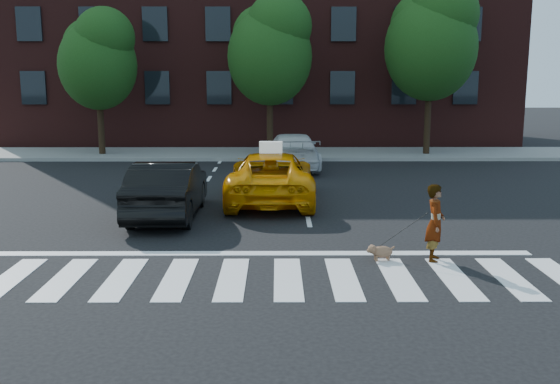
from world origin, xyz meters
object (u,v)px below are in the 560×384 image
at_px(woman, 435,223).
at_px(tree_left, 98,56).
at_px(tree_mid, 270,46).
at_px(black_sedan, 168,189).
at_px(tree_right, 432,36).
at_px(white_suv, 292,151).
at_px(dog, 380,251).
at_px(taxi, 271,177).

bearing_deg(woman, tree_left, 50.87).
height_order(tree_left, woman, tree_left).
height_order(tree_left, tree_mid, tree_mid).
relative_size(tree_mid, black_sedan, 1.61).
xyz_separation_m(tree_right, white_suv, (-6.13, -3.69, -4.57)).
bearing_deg(dog, taxi, 102.98).
relative_size(taxi, white_suv, 1.08).
bearing_deg(black_sedan, taxi, -143.16).
xyz_separation_m(black_sedan, white_suv, (3.40, 8.30, -0.03)).
xyz_separation_m(taxi, black_sedan, (-2.63, -1.99, 0.01)).
height_order(black_sedan, dog, black_sedan).
distance_m(white_suv, dog, 12.31).
bearing_deg(black_sedan, tree_right, -128.72).
xyz_separation_m(tree_mid, dog, (2.30, -15.90, -4.66)).
bearing_deg(taxi, tree_left, -52.06).
height_order(tree_mid, black_sedan, tree_mid).
relative_size(tree_right, woman, 5.03).
bearing_deg(white_suv, woman, 98.95).
relative_size(white_suv, woman, 3.14).
xyz_separation_m(tree_right, black_sedan, (-9.53, -11.98, -4.54)).
relative_size(tree_mid, taxi, 1.37).
bearing_deg(woman, tree_mid, 28.47).
distance_m(tree_right, dog, 17.34).
height_order(tree_left, taxi, tree_left).
xyz_separation_m(tree_left, tree_mid, (7.50, -0.00, 0.41)).
relative_size(taxi, black_sedan, 1.17).
height_order(woman, dog, woman).
relative_size(white_suv, dog, 8.32).
distance_m(tree_left, white_suv, 9.88).
distance_m(tree_mid, black_sedan, 12.93).
xyz_separation_m(tree_mid, woman, (3.36, -15.90, -4.09)).
distance_m(black_sedan, woman, 7.08).
xyz_separation_m(tree_right, dog, (-4.70, -15.90, -5.07)).
distance_m(tree_right, taxi, 12.97).
relative_size(tree_left, taxi, 1.25).
distance_m(tree_mid, dog, 16.73).
bearing_deg(tree_right, taxi, -124.62).
relative_size(tree_right, white_suv, 1.60).
height_order(tree_left, black_sedan, tree_left).
xyz_separation_m(tree_left, taxi, (7.60, -10.00, -3.72)).
distance_m(tree_left, dog, 19.16).
height_order(black_sedan, white_suv, black_sedan).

